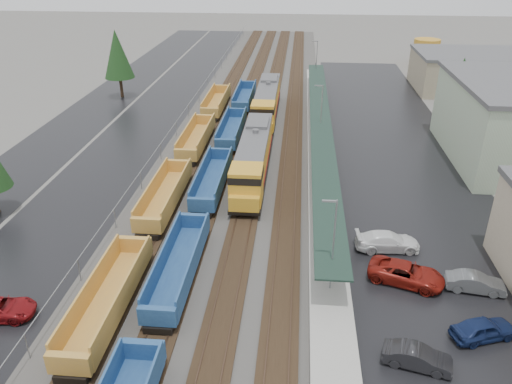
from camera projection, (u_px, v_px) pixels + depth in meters
ballast_strip at (253, 120)px, 73.27m from camera, size 20.00×160.00×0.08m
trackbed at (253, 119)px, 73.22m from camera, size 14.60×160.00×0.22m
west_parking_lot at (153, 117)px, 74.47m from camera, size 10.00×160.00×0.02m
west_road at (88, 115)px, 75.26m from camera, size 9.00×160.00×0.02m
east_commuter_lot at (395, 149)px, 62.89m from camera, size 16.00×100.00×0.02m
station_platform at (320, 141)px, 63.32m from camera, size 3.00×80.00×8.00m
chainlink_fence at (186, 111)px, 71.92m from camera, size 0.08×160.04×2.02m
distant_hills at (396, 5)px, 203.78m from camera, size 301.00×140.00×25.20m
tree_west_far at (117, 54)px, 80.79m from camera, size 4.84×4.84×11.00m
tree_east at (460, 84)px, 66.39m from camera, size 4.40×4.40×10.00m
locomotive_lead at (253, 158)px, 53.98m from camera, size 3.11×20.48×4.64m
locomotive_trail at (267, 102)px, 72.66m from camera, size 3.11×20.48×4.64m
well_string_yellow at (142, 239)px, 41.77m from camera, size 2.70×92.69×2.40m
well_string_blue at (198, 216)px, 45.24m from camera, size 2.60×90.69×2.31m
storage_tank at (426, 52)px, 104.37m from camera, size 5.36×5.36×5.36m
parked_car_east_a at (417, 357)px, 30.53m from camera, size 2.42×4.42×1.38m
parked_car_east_b at (406, 274)px, 38.06m from camera, size 4.38×6.26×1.59m
parked_car_east_c at (388, 241)px, 42.15m from camera, size 2.61×5.56×1.57m
parked_car_east_d at (483, 329)px, 32.70m from camera, size 3.08×4.67×1.48m
parked_car_east_e at (475, 283)px, 37.16m from camera, size 2.06×4.45×1.41m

